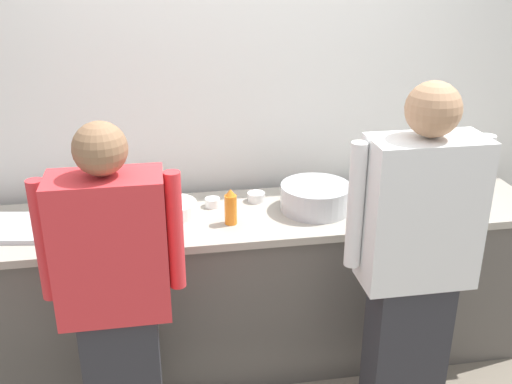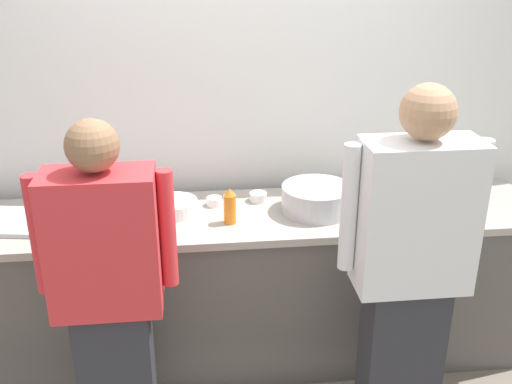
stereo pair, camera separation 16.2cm
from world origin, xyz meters
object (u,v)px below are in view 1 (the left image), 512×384
squeeze_bottle_primary (91,207)px  ramekin_green_sauce (116,224)px  mixing_bowl_steel (316,197)px  squeeze_bottle_secondary (231,207)px  ramekin_yellow_sauce (435,211)px  chef_center (415,264)px  plate_stack_rear (107,207)px  sheet_tray (23,228)px  chefs_knife (372,206)px  chef_near_left (116,297)px  ramekin_red_sauce (256,196)px  deli_cup (448,197)px  ramekin_orange_sauce (213,202)px  plate_stack_front (173,209)px

squeeze_bottle_primary → ramekin_green_sauce: bearing=-25.7°
mixing_bowl_steel → squeeze_bottle_secondary: 0.47m
squeeze_bottle_primary → ramekin_yellow_sauce: 1.76m
chef_center → ramekin_yellow_sauce: 0.59m
squeeze_bottle_primary → ramekin_yellow_sauce: bearing=-5.4°
plate_stack_rear → squeeze_bottle_primary: size_ratio=0.94×
sheet_tray → chefs_knife: (1.79, -0.03, -0.01)m
chef_near_left → ramekin_yellow_sauce: bearing=15.1°
ramekin_green_sauce → ramekin_red_sauce: 0.78m
chef_near_left → ramekin_red_sauce: chef_near_left is taller
sheet_tray → ramekin_green_sauce: ramekin_green_sauce is taller
chefs_knife → squeeze_bottle_primary: bearing=179.3°
ramekin_yellow_sauce → deli_cup: 0.16m
chef_near_left → ramekin_orange_sauce: 0.88m
chef_near_left → plate_stack_rear: size_ratio=8.17×
ramekin_yellow_sauce → chef_center: bearing=-123.3°
chefs_knife → ramekin_orange_sauce: bearing=169.9°
ramekin_green_sauce → plate_stack_rear: bearing=105.4°
chef_center → ramekin_red_sauce: (-0.57, 0.82, 0.01)m
plate_stack_rear → ramekin_red_sauce: bearing=2.2°
mixing_bowl_steel → deli_cup: size_ratio=3.54×
squeeze_bottle_secondary → ramekin_green_sauce: (-0.57, 0.04, -0.07)m
plate_stack_front → ramekin_orange_sauce: bearing=19.1°
ramekin_yellow_sauce → chefs_knife: size_ratio=0.39×
chef_center → mixing_bowl_steel: 0.72m
chef_near_left → ramekin_red_sauce: bearing=46.6°
ramekin_orange_sauce → ramekin_red_sauce: bearing=7.9°
squeeze_bottle_secondary → ramekin_yellow_sauce: bearing=-3.9°
ramekin_green_sauce → plate_stack_front: bearing=21.7°
chef_center → ramekin_orange_sauce: chef_center is taller
squeeze_bottle_secondary → ramekin_orange_sauce: bearing=107.4°
chef_near_left → sheet_tray: size_ratio=3.49×
deli_cup → ramekin_green_sauce: bearing=179.6°
deli_cup → mixing_bowl_steel: bearing=174.3°
ramekin_orange_sauce → chefs_knife: bearing=-10.1°
plate_stack_front → ramekin_orange_sauce: plate_stack_front is taller
sheet_tray → ramekin_green_sauce: 0.46m
squeeze_bottle_primary → ramekin_red_sauce: (0.86, 0.17, -0.07)m
ramekin_yellow_sauce → deli_cup: (0.12, 0.10, 0.03)m
chef_center → ramekin_orange_sauce: (-0.81, 0.79, 0.01)m
sheet_tray → chef_near_left: bearing=-52.4°
chef_center → ramekin_green_sauce: chef_center is taller
chefs_knife → ramekin_green_sauce: bearing=-178.4°
sheet_tray → ramekin_red_sauce: bearing=7.5°
chef_center → squeeze_bottle_primary: size_ratio=8.23×
chef_near_left → mixing_bowl_steel: size_ratio=4.31×
sheet_tray → ramekin_orange_sauce: 0.96m
plate_stack_front → squeeze_bottle_primary: 0.41m
squeeze_bottle_secondary → ramekin_red_sauce: 0.32m
chef_near_left → sheet_tray: bearing=127.6°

